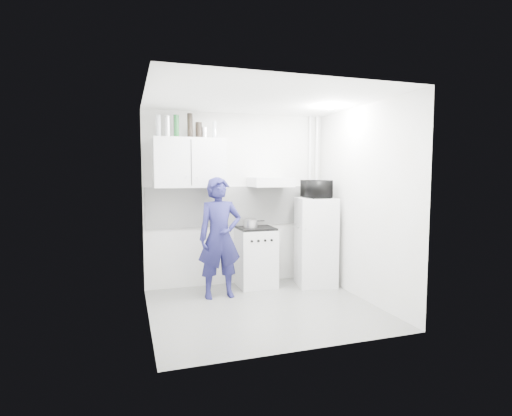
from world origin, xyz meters
name	(u,v)px	position (x,y,z in m)	size (l,w,h in m)	color
floor	(264,308)	(0.00, 0.00, 0.00)	(2.80, 2.80, 0.00)	slate
ceiling	(264,99)	(0.00, 0.00, 2.60)	(2.80, 2.80, 0.00)	white
wall_back	(237,200)	(0.00, 1.25, 1.30)	(2.80, 2.80, 0.00)	silver
wall_left	(147,209)	(-1.40, 0.00, 1.30)	(2.60, 2.60, 0.00)	silver
wall_right	(362,203)	(1.40, 0.00, 1.30)	(2.60, 2.60, 0.00)	silver
person	(220,238)	(-0.42, 0.64, 0.83)	(0.60, 0.40, 1.65)	#1A1A4B
stove	(256,258)	(0.22, 1.00, 0.43)	(0.54, 0.54, 0.87)	silver
fridge	(316,242)	(1.10, 0.77, 0.67)	(0.55, 0.55, 1.33)	silver
stove_top	(256,228)	(0.22, 1.00, 0.88)	(0.52, 0.52, 0.03)	black
saucepan	(250,224)	(0.13, 0.98, 0.96)	(0.21, 0.21, 0.11)	silver
microwave	(316,189)	(1.10, 0.77, 1.47)	(0.33, 0.48, 0.27)	black
bottle_a	(158,126)	(-1.17, 1.07, 2.35)	(0.07, 0.07, 0.30)	#B2B7BC
bottle_b	(167,127)	(-1.05, 1.07, 2.35)	(0.08, 0.08, 0.29)	silver
bottle_c	(176,126)	(-0.93, 1.07, 2.36)	(0.08, 0.08, 0.31)	#144C1E
bottle_d	(190,126)	(-0.73, 1.07, 2.37)	(0.08, 0.08, 0.34)	black
canister_a	(199,130)	(-0.61, 1.07, 2.31)	(0.09, 0.09, 0.22)	black
canister_b	(204,133)	(-0.53, 1.07, 2.28)	(0.08, 0.08, 0.15)	silver
bottle_e	(215,130)	(-0.38, 1.07, 2.32)	(0.06, 0.06, 0.24)	#B2B7BC
upper_cabinet	(189,163)	(-0.75, 1.07, 1.85)	(1.00, 0.35, 0.70)	silver
range_hood	(271,182)	(0.45, 1.00, 1.57)	(0.60, 0.50, 0.14)	silver
backsplash	(238,206)	(0.00, 1.24, 1.20)	(2.74, 0.03, 0.60)	white
pipe_a	(316,198)	(1.30, 1.17, 1.30)	(0.05, 0.05, 2.60)	silver
pipe_b	(310,198)	(1.18, 1.17, 1.30)	(0.04, 0.04, 2.60)	silver
ceiling_spot_fixture	(330,108)	(1.00, 0.20, 2.57)	(0.10, 0.10, 0.02)	white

